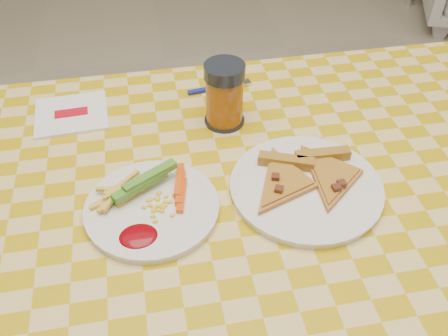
{
  "coord_description": "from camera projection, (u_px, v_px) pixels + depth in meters",
  "views": [
    {
      "loc": [
        -0.12,
        -0.55,
        1.36
      ],
      "look_at": [
        -0.0,
        0.07,
        0.78
      ],
      "focal_mm": 40.0,
      "sensor_mm": 36.0,
      "label": 1
    }
  ],
  "objects": [
    {
      "name": "table",
      "position": [
        232.0,
        234.0,
        0.87
      ],
      "size": [
        1.28,
        0.88,
        0.76
      ],
      "color": "silver",
      "rests_on": "ground"
    },
    {
      "name": "plate_left",
      "position": [
        152.0,
        209.0,
        0.8
      ],
      "size": [
        0.24,
        0.24,
        0.01
      ],
      "primitive_type": "cylinder",
      "rotation": [
        0.0,
        0.0,
        -0.15
      ],
      "color": "white",
      "rests_on": "table"
    },
    {
      "name": "plate_right",
      "position": [
        306.0,
        188.0,
        0.84
      ],
      "size": [
        0.3,
        0.3,
        0.01
      ],
      "primitive_type": "cylinder",
      "rotation": [
        0.0,
        0.0,
        0.19
      ],
      "color": "white",
      "rests_on": "table"
    },
    {
      "name": "fries_veggies",
      "position": [
        145.0,
        196.0,
        0.8
      ],
      "size": [
        0.18,
        0.17,
        0.04
      ],
      "color": "#EEC74B",
      "rests_on": "plate_left"
    },
    {
      "name": "pizza_slices",
      "position": [
        306.0,
        176.0,
        0.84
      ],
      "size": [
        0.23,
        0.22,
        0.02
      ],
      "color": "#B68138",
      "rests_on": "plate_right"
    },
    {
      "name": "drink_glass",
      "position": [
        224.0,
        95.0,
        0.94
      ],
      "size": [
        0.08,
        0.08,
        0.13
      ],
      "color": "black",
      "rests_on": "table"
    },
    {
      "name": "napkin",
      "position": [
        72.0,
        114.0,
        1.0
      ],
      "size": [
        0.15,
        0.14,
        0.01
      ],
      "rotation": [
        0.0,
        0.0,
        0.05
      ],
      "color": "white",
      "rests_on": "table"
    },
    {
      "name": "fork",
      "position": [
        220.0,
        87.0,
        1.07
      ],
      "size": [
        0.14,
        0.03,
        0.01
      ],
      "rotation": [
        0.0,
        0.0,
        0.14
      ],
      "color": "navy",
      "rests_on": "table"
    }
  ]
}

